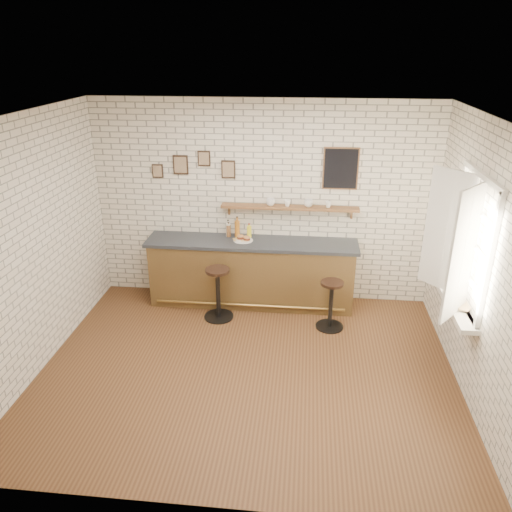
{
  "coord_description": "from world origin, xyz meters",
  "views": [
    {
      "loc": [
        0.64,
        -5.03,
        3.69
      ],
      "look_at": [
        0.01,
        0.9,
        1.12
      ],
      "focal_mm": 35.0,
      "sensor_mm": 36.0,
      "label": 1
    }
  ],
  "objects_px": {
    "bar_counter": "(252,272)",
    "bitters_bottle_amber": "(237,229)",
    "bitters_bottle_brown": "(229,230)",
    "bitters_bottle_white": "(228,230)",
    "sandwich_plate": "(243,240)",
    "shelf_cup_b": "(287,203)",
    "bar_stool_left": "(218,292)",
    "ciabatta_sandwich": "(244,238)",
    "shelf_cup_c": "(308,203)",
    "condiment_bottle_yellow": "(249,231)",
    "book_upper": "(456,303)",
    "shelf_cup_a": "(271,202)",
    "shelf_cup_d": "(328,205)",
    "book_lower": "(456,305)",
    "bar_stool_right": "(331,303)"
  },
  "relations": [
    {
      "from": "sandwich_plate",
      "to": "bitters_bottle_amber",
      "type": "height_order",
      "value": "bitters_bottle_amber"
    },
    {
      "from": "bar_stool_right",
      "to": "book_lower",
      "type": "height_order",
      "value": "book_lower"
    },
    {
      "from": "shelf_cup_b",
      "to": "shelf_cup_d",
      "type": "distance_m",
      "value": 0.59
    },
    {
      "from": "bar_counter",
      "to": "book_lower",
      "type": "relative_size",
      "value": 13.14
    },
    {
      "from": "ciabatta_sandwich",
      "to": "shelf_cup_d",
      "type": "relative_size",
      "value": 2.5
    },
    {
      "from": "bitters_bottle_brown",
      "to": "bar_counter",
      "type": "bearing_deg",
      "value": -24.38
    },
    {
      "from": "bar_counter",
      "to": "shelf_cup_a",
      "type": "bearing_deg",
      "value": 37.97
    },
    {
      "from": "bitters_bottle_white",
      "to": "book_lower",
      "type": "distance_m",
      "value": 3.35
    },
    {
      "from": "bitters_bottle_white",
      "to": "bar_stool_right",
      "type": "height_order",
      "value": "bitters_bottle_white"
    },
    {
      "from": "bitters_bottle_amber",
      "to": "sandwich_plate",
      "type": "bearing_deg",
      "value": -54.87
    },
    {
      "from": "shelf_cup_a",
      "to": "ciabatta_sandwich",
      "type": "bearing_deg",
      "value": 170.78
    },
    {
      "from": "bitters_bottle_white",
      "to": "bar_stool_left",
      "type": "height_order",
      "value": "bitters_bottle_white"
    },
    {
      "from": "shelf_cup_b",
      "to": "bar_stool_left",
      "type": "bearing_deg",
      "value": 157.97
    },
    {
      "from": "shelf_cup_d",
      "to": "book_upper",
      "type": "height_order",
      "value": "shelf_cup_d"
    },
    {
      "from": "bar_stool_right",
      "to": "book_lower",
      "type": "distance_m",
      "value": 1.73
    },
    {
      "from": "sandwich_plate",
      "to": "shelf_cup_d",
      "type": "height_order",
      "value": "shelf_cup_d"
    },
    {
      "from": "sandwich_plate",
      "to": "bitters_bottle_white",
      "type": "distance_m",
      "value": 0.3
    },
    {
      "from": "bitters_bottle_white",
      "to": "bitters_bottle_brown",
      "type": "bearing_deg",
      "value": 0.0
    },
    {
      "from": "bitters_bottle_amber",
      "to": "shelf_cup_d",
      "type": "xyz_separation_m",
      "value": [
        1.32,
        0.04,
        0.4
      ]
    },
    {
      "from": "bar_counter",
      "to": "bitters_bottle_amber",
      "type": "height_order",
      "value": "bitters_bottle_amber"
    },
    {
      "from": "shelf_cup_b",
      "to": "book_upper",
      "type": "relative_size",
      "value": 0.39
    },
    {
      "from": "bar_counter",
      "to": "bar_stool_left",
      "type": "relative_size",
      "value": 4.02
    },
    {
      "from": "shelf_cup_b",
      "to": "shelf_cup_d",
      "type": "bearing_deg",
      "value": -59.05
    },
    {
      "from": "book_upper",
      "to": "shelf_cup_c",
      "type": "bearing_deg",
      "value": 171.8
    },
    {
      "from": "bitters_bottle_amber",
      "to": "book_upper",
      "type": "relative_size",
      "value": 1.26
    },
    {
      "from": "condiment_bottle_yellow",
      "to": "book_upper",
      "type": "relative_size",
      "value": 0.86
    },
    {
      "from": "condiment_bottle_yellow",
      "to": "book_upper",
      "type": "bearing_deg",
      "value": -33.42
    },
    {
      "from": "shelf_cup_a",
      "to": "shelf_cup_b",
      "type": "relative_size",
      "value": 1.36
    },
    {
      "from": "book_lower",
      "to": "book_upper",
      "type": "bearing_deg",
      "value": 92.96
    },
    {
      "from": "bar_stool_left",
      "to": "ciabatta_sandwich",
      "type": "bearing_deg",
      "value": 58.94
    },
    {
      "from": "condiment_bottle_yellow",
      "to": "shelf_cup_d",
      "type": "distance_m",
      "value": 1.22
    },
    {
      "from": "ciabatta_sandwich",
      "to": "bitters_bottle_white",
      "type": "distance_m",
      "value": 0.3
    },
    {
      "from": "ciabatta_sandwich",
      "to": "shelf_cup_c",
      "type": "xyz_separation_m",
      "value": [
        0.92,
        0.19,
        0.5
      ]
    },
    {
      "from": "bitters_bottle_brown",
      "to": "condiment_bottle_yellow",
      "type": "bearing_deg",
      "value": -0.0
    },
    {
      "from": "sandwich_plate",
      "to": "book_lower",
      "type": "height_order",
      "value": "sandwich_plate"
    },
    {
      "from": "bar_stool_left",
      "to": "book_lower",
      "type": "xyz_separation_m",
      "value": [
        2.94,
        -1.04,
        0.53
      ]
    },
    {
      "from": "shelf_cup_a",
      "to": "book_upper",
      "type": "relative_size",
      "value": 0.53
    },
    {
      "from": "bitters_bottle_amber",
      "to": "shelf_cup_c",
      "type": "xyz_separation_m",
      "value": [
        1.04,
        0.04,
        0.41
      ]
    },
    {
      "from": "bar_counter",
      "to": "ciabatta_sandwich",
      "type": "distance_m",
      "value": 0.56
    },
    {
      "from": "bar_counter",
      "to": "shelf_cup_d",
      "type": "distance_m",
      "value": 1.52
    },
    {
      "from": "book_upper",
      "to": "shelf_cup_d",
      "type": "bearing_deg",
      "value": 166.65
    },
    {
      "from": "book_lower",
      "to": "bitters_bottle_white",
      "type": "bearing_deg",
      "value": 152.38
    },
    {
      "from": "book_upper",
      "to": "ciabatta_sandwich",
      "type": "bearing_deg",
      "value": -173.25
    },
    {
      "from": "bar_stool_left",
      "to": "book_lower",
      "type": "distance_m",
      "value": 3.16
    },
    {
      "from": "sandwich_plate",
      "to": "shelf_cup_b",
      "type": "bearing_deg",
      "value": 16.56
    },
    {
      "from": "shelf_cup_a",
      "to": "shelf_cup_b",
      "type": "distance_m",
      "value": 0.24
    },
    {
      "from": "condiment_bottle_yellow",
      "to": "bitters_bottle_amber",
      "type": "bearing_deg",
      "value": -180.0
    },
    {
      "from": "shelf_cup_b",
      "to": "bitters_bottle_white",
      "type": "bearing_deg",
      "value": 123.31
    },
    {
      "from": "bitters_bottle_brown",
      "to": "bitters_bottle_white",
      "type": "distance_m",
      "value": 0.01
    },
    {
      "from": "shelf_cup_d",
      "to": "bitters_bottle_white",
      "type": "bearing_deg",
      "value": 155.83
    }
  ]
}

